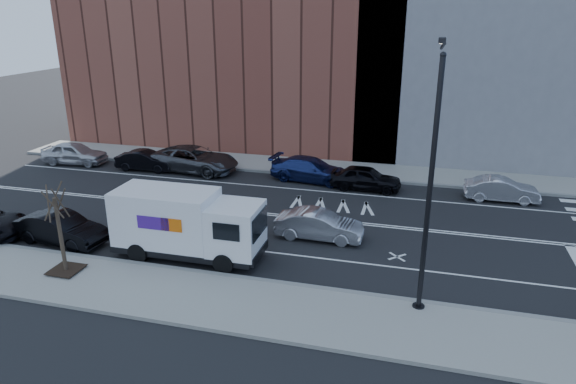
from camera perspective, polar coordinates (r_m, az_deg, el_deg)
The scene contains 17 objects.
ground at distance 27.00m, azimuth -0.32°, elevation -2.68°, with size 120.00×120.00×0.00m, color black.
sidewalk_near at distance 19.51m, azimuth -7.28°, elevation -11.97°, with size 44.00×3.60×0.15m, color gray.
sidewalk_far at distance 35.05m, azimuth 3.47°, elevation 2.73°, with size 44.00×3.60×0.15m, color gray.
curb_near at distance 20.95m, azimuth -5.43°, elevation -9.49°, with size 44.00×0.25×0.17m, color gray.
curb_far at distance 33.37m, azimuth 2.85°, elevation 1.88°, with size 44.00×0.25×0.17m, color gray.
road_markings at distance 27.00m, azimuth -0.32°, elevation -2.67°, with size 40.00×8.60×0.01m, color white, non-canonical shape.
streetlight at distance 17.94m, azimuth 15.63°, elevation 2.14°, with size 0.44×4.02×9.34m.
street_tree at distance 22.55m, azimuth -23.85°, elevation -5.13°, with size 1.20×1.20×3.75m.
fedex_van at distance 22.51m, azimuth -11.17°, elevation -3.46°, with size 6.55×2.37×2.98m.
far_parked_a at distance 38.93m, azimuth -22.64°, elevation 4.01°, with size 1.81×4.51×1.54m, color #B7B7BD.
far_parked_b at distance 35.83m, azimuth -15.49°, elevation 3.39°, with size 1.40×4.02×1.33m, color black.
far_parked_c at distance 34.79m, azimuth -10.37°, elevation 3.60°, with size 2.75×5.96×1.66m, color #44464B.
far_parked_d at distance 32.33m, azimuth 2.53°, elevation 2.52°, with size 2.08×5.12×1.49m, color navy.
far_parked_e at distance 31.10m, azimuth 8.63°, elevation 1.56°, with size 1.70×4.21×1.44m, color black.
far_parked_f at distance 31.35m, azimuth 22.63°, elevation 0.27°, with size 1.40×4.02×1.33m, color silver.
driving_sedan at distance 24.22m, azimuth 3.50°, elevation -3.68°, with size 1.44×4.12×1.36m, color silver.
near_parked_rear_a at distance 25.92m, azimuth -23.91°, elevation -3.72°, with size 1.52×4.37×1.44m, color black.
Camera 1 is at (6.59, -24.09, 10.25)m, focal length 32.00 mm.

